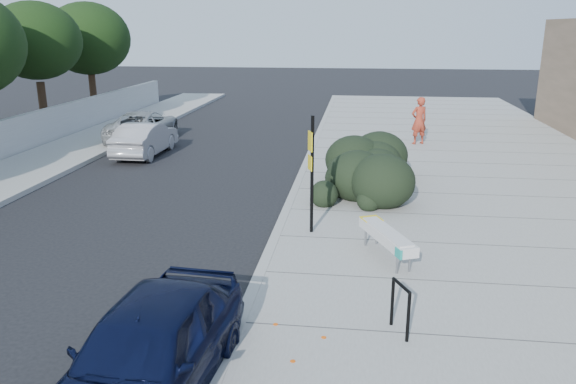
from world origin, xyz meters
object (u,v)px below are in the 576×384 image
(suv_silver, at_px, (143,126))
(pedestrian, at_px, (419,121))
(bench, at_px, (387,236))
(sign_post, at_px, (311,168))
(bike_rack, at_px, (400,304))
(wagon_silver, at_px, (145,139))
(sedan_navy, at_px, (148,352))

(suv_silver, bearing_deg, pedestrian, 176.56)
(suv_silver, xyz_separation_m, pedestrian, (11.75, 0.04, 0.46))
(bench, height_order, sign_post, sign_post)
(bike_rack, height_order, sign_post, sign_post)
(bench, xyz_separation_m, pedestrian, (1.77, 12.25, 0.48))
(bike_rack, relative_size, wagon_silver, 0.22)
(bench, bearing_deg, bike_rack, -111.60)
(wagon_silver, bearing_deg, bench, 133.49)
(bench, height_order, pedestrian, pedestrian)
(bench, distance_m, pedestrian, 12.39)
(bench, distance_m, sign_post, 2.41)
(bike_rack, bearing_deg, bench, 67.61)
(wagon_silver, height_order, suv_silver, suv_silver)
(bike_rack, bearing_deg, sign_post, 88.20)
(bench, relative_size, suv_silver, 0.43)
(sedan_navy, height_order, pedestrian, pedestrian)
(wagon_silver, relative_size, pedestrian, 2.02)
(sedan_navy, distance_m, wagon_silver, 15.36)
(sedan_navy, bearing_deg, sign_post, 80.43)
(pedestrian, bearing_deg, suv_silver, -25.14)
(sedan_navy, distance_m, pedestrian, 17.84)
(suv_silver, height_order, pedestrian, pedestrian)
(bench, distance_m, bike_rack, 3.00)
(bike_rack, height_order, wagon_silver, wagon_silver)
(sedan_navy, bearing_deg, suv_silver, 116.19)
(bench, distance_m, wagon_silver, 12.95)
(sedan_navy, distance_m, suv_silver, 18.34)
(bike_rack, height_order, suv_silver, suv_silver)
(bench, height_order, wagon_silver, wagon_silver)
(pedestrian, bearing_deg, sign_post, 47.05)
(wagon_silver, relative_size, suv_silver, 0.82)
(bench, relative_size, bike_rack, 2.41)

